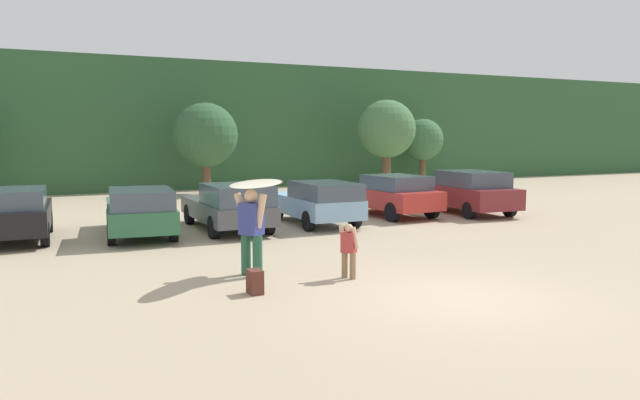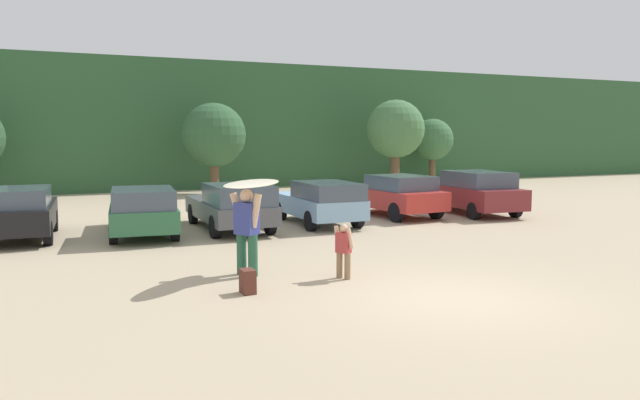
# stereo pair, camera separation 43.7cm
# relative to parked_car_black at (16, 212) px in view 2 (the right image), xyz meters

# --- Properties ---
(ground_plane) EXTENTS (120.00, 120.00, 0.00)m
(ground_plane) POSITION_rel_parked_car_black_xyz_m (7.38, -9.98, -0.80)
(ground_plane) COLOR tan
(hillside_ridge) EXTENTS (108.00, 12.00, 6.92)m
(hillside_ridge) POSITION_rel_parked_car_black_xyz_m (7.38, 19.68, 2.66)
(hillside_ridge) COLOR #2D5633
(hillside_ridge) RESTS_ON ground_plane
(tree_center) EXTENTS (3.15, 3.15, 4.51)m
(tree_center) POSITION_rel_parked_car_black_xyz_m (8.40, 10.89, 2.11)
(tree_center) COLOR brown
(tree_center) RESTS_ON ground_plane
(tree_right) EXTENTS (3.18, 3.18, 4.86)m
(tree_right) POSITION_rel_parked_car_black_xyz_m (18.33, 10.09, 2.43)
(tree_right) COLOR brown
(tree_right) RESTS_ON ground_plane
(tree_left) EXTENTS (2.50, 2.50, 3.91)m
(tree_left) POSITION_rel_parked_car_black_xyz_m (22.13, 12.06, 1.83)
(tree_left) COLOR brown
(tree_left) RESTS_ON ground_plane
(parked_car_black) EXTENTS (2.17, 4.02, 1.50)m
(parked_car_black) POSITION_rel_parked_car_black_xyz_m (0.00, 0.00, 0.00)
(parked_car_black) COLOR black
(parked_car_black) RESTS_ON ground_plane
(parked_car_forest_green) EXTENTS (2.30, 4.95, 1.44)m
(parked_car_forest_green) POSITION_rel_parked_car_black_xyz_m (3.33, -0.54, -0.05)
(parked_car_forest_green) COLOR #2D6642
(parked_car_forest_green) RESTS_ON ground_plane
(parked_car_dark_gray) EXTENTS (1.93, 4.74, 1.48)m
(parked_car_dark_gray) POSITION_rel_parked_car_black_xyz_m (5.98, -0.70, -0.03)
(parked_car_dark_gray) COLOR #4C4F54
(parked_car_dark_gray) RESTS_ON ground_plane
(parked_car_sky_blue) EXTENTS (1.88, 4.17, 1.44)m
(parked_car_sky_blue) POSITION_rel_parked_car_black_xyz_m (8.94, -0.76, -0.03)
(parked_car_sky_blue) COLOR #84ADD1
(parked_car_sky_blue) RESTS_ON ground_plane
(parked_car_red) EXTENTS (2.18, 4.21, 1.50)m
(parked_car_red) POSITION_rel_parked_car_black_xyz_m (12.26, 0.03, -0.01)
(parked_car_red) COLOR #B72D28
(parked_car_red) RESTS_ON ground_plane
(parked_car_maroon) EXTENTS (2.31, 4.60, 1.60)m
(parked_car_maroon) POSITION_rel_parked_car_black_xyz_m (15.28, -0.55, 0.03)
(parked_car_maroon) COLOR maroon
(parked_car_maroon) RESTS_ON ground_plane
(person_adult) EXTENTS (0.56, 0.79, 1.81)m
(person_adult) POSITION_rel_parked_car_black_xyz_m (4.59, -6.67, 0.22)
(person_adult) COLOR #26593F
(person_adult) RESTS_ON ground_plane
(person_child) EXTENTS (0.33, 0.46, 1.13)m
(person_child) POSITION_rel_parked_car_black_xyz_m (6.29, -7.78, -0.17)
(person_child) COLOR #8C6B4C
(person_child) RESTS_ON ground_plane
(surfboard_cream) EXTENTS (1.97, 1.96, 0.15)m
(surfboard_cream) POSITION_rel_parked_car_black_xyz_m (4.69, -6.80, 1.13)
(surfboard_cream) COLOR beige
(backpack_dropped) EXTENTS (0.24, 0.34, 0.45)m
(backpack_dropped) POSITION_rel_parked_car_black_xyz_m (4.16, -8.09, -0.58)
(backpack_dropped) COLOR #592D23
(backpack_dropped) RESTS_ON ground_plane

